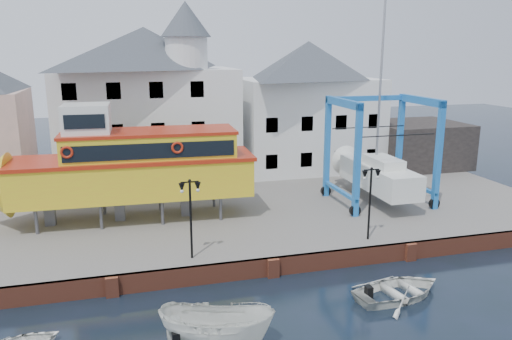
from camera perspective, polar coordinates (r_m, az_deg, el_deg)
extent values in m
plane|color=#17242B|center=(26.45, 1.93, -12.07)|extent=(140.00, 140.00, 0.00)
cube|color=#615C53|center=(36.20, -3.20, -4.06)|extent=(44.00, 22.00, 1.00)
cube|color=brown|center=(26.34, 1.86, -10.98)|extent=(44.00, 0.25, 1.00)
cube|color=brown|center=(25.23, -16.12, -12.70)|extent=(0.60, 0.36, 1.00)
cube|color=brown|center=(26.20, 1.97, -11.13)|extent=(0.60, 0.36, 1.00)
cube|color=brown|center=(29.39, 17.24, -8.94)|extent=(0.60, 0.36, 1.00)
cube|color=white|center=(41.75, -12.22, 5.07)|extent=(14.00, 8.00, 9.00)
pyramid|color=#3C4048|center=(41.33, -12.66, 13.46)|extent=(14.00, 8.00, 3.20)
cube|color=black|center=(38.50, -19.86, -0.54)|extent=(1.00, 0.08, 1.20)
cube|color=black|center=(38.35, -15.39, -0.27)|extent=(1.00, 0.08, 1.20)
cube|color=black|center=(38.43, -10.93, 0.01)|extent=(1.00, 0.08, 1.20)
cube|color=black|center=(38.75, -6.51, 0.28)|extent=(1.00, 0.08, 1.20)
cube|color=black|center=(37.92, -20.22, 3.86)|extent=(1.00, 0.08, 1.20)
cube|color=black|center=(37.77, -15.68, 4.16)|extent=(1.00, 0.08, 1.20)
cube|color=black|center=(37.86, -11.13, 4.43)|extent=(1.00, 0.08, 1.20)
cube|color=black|center=(38.18, -6.62, 4.67)|extent=(1.00, 0.08, 1.20)
cube|color=black|center=(37.58, -20.59, 8.37)|extent=(1.00, 0.08, 1.20)
cube|color=black|center=(37.43, -15.97, 8.69)|extent=(1.00, 0.08, 1.20)
cube|color=black|center=(37.51, -11.34, 8.95)|extent=(1.00, 0.08, 1.20)
cube|color=black|center=(37.84, -6.75, 9.16)|extent=(1.00, 0.08, 1.20)
cylinder|color=white|center=(39.21, -7.95, 13.08)|extent=(3.20, 3.20, 2.40)
cone|color=#3C4048|center=(39.27, -8.07, 16.73)|extent=(3.80, 3.80, 2.60)
cube|color=white|center=(45.23, 5.83, 5.30)|extent=(12.00, 8.00, 8.00)
pyramid|color=#3C4048|center=(44.78, 6.00, 12.41)|extent=(12.00, 8.00, 3.20)
cube|color=black|center=(40.53, 1.79, 0.95)|extent=(1.00, 0.08, 1.20)
cube|color=black|center=(41.49, 5.76, 1.18)|extent=(1.00, 0.08, 1.20)
cube|color=black|center=(42.63, 9.53, 1.40)|extent=(1.00, 0.08, 1.20)
cube|color=black|center=(43.96, 13.09, 1.60)|extent=(1.00, 0.08, 1.20)
cube|color=black|center=(39.98, 1.83, 5.15)|extent=(1.00, 0.08, 1.20)
cube|color=black|center=(40.95, 5.86, 5.28)|extent=(1.00, 0.08, 1.20)
cube|color=black|center=(42.11, 9.69, 5.39)|extent=(1.00, 0.08, 1.20)
cube|color=black|center=(43.45, 13.30, 5.47)|extent=(1.00, 0.08, 1.20)
cube|color=black|center=(48.31, 17.79, 2.84)|extent=(8.00, 7.00, 4.00)
cylinder|color=black|center=(25.60, -7.45, -5.81)|extent=(0.12, 0.12, 4.00)
cube|color=black|center=(25.00, -7.59, -1.37)|extent=(0.90, 0.06, 0.06)
sphere|color=black|center=(24.99, -7.60, -1.21)|extent=(0.16, 0.16, 0.16)
cone|color=black|center=(25.03, -8.48, -2.02)|extent=(0.32, 0.32, 0.45)
sphere|color=silver|center=(25.08, -8.47, -2.42)|extent=(0.18, 0.18, 0.18)
cone|color=black|center=(25.13, -6.67, -1.90)|extent=(0.32, 0.32, 0.45)
sphere|color=silver|center=(25.17, -6.66, -2.30)|extent=(0.18, 0.18, 0.18)
cylinder|color=black|center=(28.59, 12.86, -3.96)|extent=(0.12, 0.12, 4.00)
cube|color=black|center=(28.05, 13.07, 0.04)|extent=(0.90, 0.06, 0.06)
sphere|color=black|center=(28.04, 13.08, 0.17)|extent=(0.16, 0.16, 0.16)
cone|color=black|center=(27.93, 12.32, -0.55)|extent=(0.32, 0.32, 0.45)
sphere|color=silver|center=(27.98, 12.30, -0.91)|extent=(0.18, 0.18, 0.18)
cone|color=black|center=(28.30, 13.76, -0.45)|extent=(0.32, 0.32, 0.45)
sphere|color=silver|center=(28.35, 13.74, -0.80)|extent=(0.18, 0.18, 0.18)
cylinder|color=#59595E|center=(31.72, -23.82, -5.39)|extent=(0.21, 0.21, 1.54)
cylinder|color=#59595E|center=(34.42, -22.98, -3.86)|extent=(0.21, 0.21, 1.54)
cylinder|color=#59595E|center=(31.22, -17.29, -5.12)|extent=(0.21, 0.21, 1.54)
cylinder|color=#59595E|center=(33.96, -16.98, -3.59)|extent=(0.21, 0.21, 1.54)
cylinder|color=#59595E|center=(31.12, -10.65, -4.78)|extent=(0.21, 0.21, 1.54)
cylinder|color=#59595E|center=(33.87, -10.89, -3.28)|extent=(0.21, 0.21, 1.54)
cylinder|color=#59595E|center=(31.45, -4.07, -4.38)|extent=(0.21, 0.21, 1.54)
cylinder|color=#59595E|center=(34.17, -4.84, -2.93)|extent=(0.21, 0.21, 1.54)
cube|color=#59595E|center=(32.97, -22.50, -4.56)|extent=(0.64, 0.54, 1.54)
cube|color=#59595E|center=(32.52, -15.32, -4.24)|extent=(0.64, 0.54, 1.54)
cube|color=#59595E|center=(32.58, -8.06, -3.84)|extent=(0.64, 0.54, 1.54)
cube|color=yellow|center=(31.97, -13.69, -0.89)|extent=(14.55, 4.43, 2.26)
cube|color=#A5230F|center=(31.69, -13.81, 1.27)|extent=(14.86, 4.61, 0.23)
cube|color=yellow|center=(31.55, -12.02, 2.65)|extent=(10.42, 3.87, 1.65)
cube|color=black|center=(29.79, -11.94, 2.12)|extent=(9.88, 0.42, 0.93)
cube|color=black|center=(33.29, -12.10, 3.30)|extent=(9.88, 0.42, 0.93)
cube|color=#A5230F|center=(31.40, -12.10, 4.29)|extent=(10.62, 3.98, 0.19)
cube|color=silver|center=(31.43, -18.78, 5.44)|extent=(2.77, 2.77, 1.87)
cube|color=black|center=(30.07, -19.03, 5.24)|extent=(2.25, 0.14, 0.82)
torus|color=#A5230F|center=(30.00, -20.82, 1.90)|extent=(0.73, 0.17, 0.72)
torus|color=#A5230F|center=(29.78, -8.98, 2.55)|extent=(0.73, 0.17, 0.72)
cube|color=#1E62B2|center=(32.00, 11.51, 0.97)|extent=(0.36, 0.36, 7.24)
cylinder|color=black|center=(32.85, 11.24, -4.58)|extent=(0.72, 0.26, 0.72)
cube|color=#1E62B2|center=(36.27, 8.14, 2.58)|extent=(0.36, 0.36, 7.24)
cylinder|color=black|center=(37.02, 7.97, -2.38)|extent=(0.72, 0.26, 0.72)
cube|color=#1E62B2|center=(34.98, 20.11, 1.48)|extent=(0.36, 0.36, 7.24)
cylinder|color=black|center=(35.75, 19.69, -3.63)|extent=(0.72, 0.26, 0.72)
cube|color=#1E62B2|center=(38.92, 16.09, 2.93)|extent=(0.36, 0.36, 7.24)
cylinder|color=black|center=(39.62, 15.78, -1.70)|extent=(0.72, 0.26, 0.72)
cube|color=#1E62B2|center=(33.60, 9.95, 7.58)|extent=(0.37, 5.17, 0.51)
cube|color=#1E62B2|center=(34.72, 9.55, -2.35)|extent=(0.26, 5.17, 0.22)
cube|color=#1E62B2|center=(36.44, 18.39, 7.55)|extent=(0.37, 5.17, 0.51)
cube|color=#1E62B2|center=(37.49, 17.71, -1.63)|extent=(0.26, 5.17, 0.22)
cube|color=#1E62B2|center=(37.03, 12.52, 8.00)|extent=(6.21, 0.37, 0.36)
cube|color=silver|center=(35.81, 13.86, -0.71)|extent=(2.39, 7.76, 1.65)
cone|color=silver|center=(39.78, 10.69, 0.86)|extent=(2.38, 1.66, 2.38)
cube|color=#59595E|center=(36.11, 13.75, -2.54)|extent=(0.25, 1.86, 0.72)
cube|color=silver|center=(35.11, 14.37, 0.89)|extent=(1.66, 3.11, 0.62)
cylinder|color=#99999E|center=(35.28, 14.05, 9.81)|extent=(0.16, 0.16, 11.38)
cube|color=black|center=(33.59, 15.69, 3.82)|extent=(5.61, 0.13, 0.05)
cube|color=black|center=(36.79, 12.75, 4.80)|extent=(5.61, 0.13, 0.05)
imported|color=silver|center=(25.40, 15.99, -13.77)|extent=(5.09, 4.01, 0.95)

